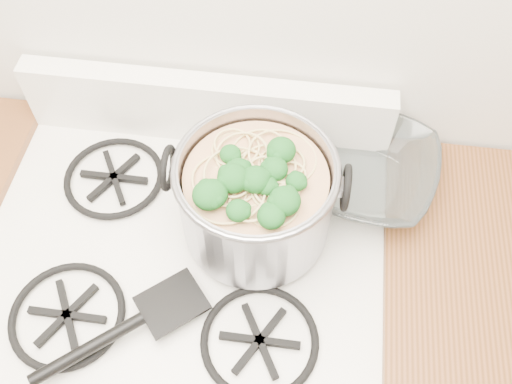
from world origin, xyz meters
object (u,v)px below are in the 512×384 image
object	(u,v)px
gas_range	(200,341)
stock_pot	(256,197)
spatula	(171,301)
glass_bowl	(361,176)

from	to	relation	value
gas_range	stock_pot	xyz separation A→B (m)	(0.13, 0.08, 0.58)
stock_pot	spatula	world-z (taller)	stock_pot
stock_pot	glass_bowl	bearing A→B (deg)	34.14
stock_pot	spatula	bearing A→B (deg)	-124.34
glass_bowl	spatula	bearing A→B (deg)	-135.48
gas_range	glass_bowl	distance (m)	0.63
gas_range	glass_bowl	xyz separation A→B (m)	(0.33, 0.21, 0.50)
spatula	glass_bowl	xyz separation A→B (m)	(0.32, 0.31, 0.00)
gas_range	stock_pot	size ratio (longest dim) A/B	2.93
spatula	glass_bowl	world-z (taller)	glass_bowl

